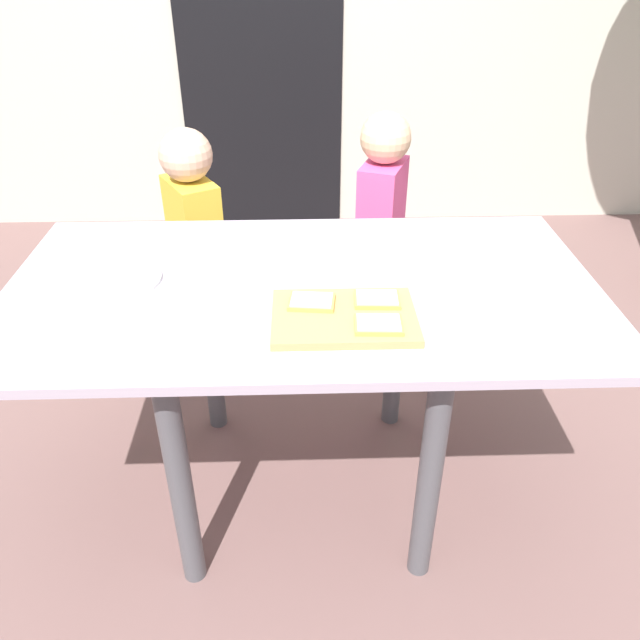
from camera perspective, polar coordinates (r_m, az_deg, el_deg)
ground_plane at (r=2.14m, az=-1.37°, el=-14.88°), size 16.00×16.00×0.00m
house_wall_back at (r=3.77m, az=-2.13°, el=27.02°), size 8.00×0.20×2.42m
house_door at (r=3.70m, az=-5.59°, el=23.53°), size 0.90×0.02×2.00m
dining_table at (r=1.71m, az=-1.66°, el=0.12°), size 1.57×0.85×0.76m
cutting_board at (r=1.49m, az=2.13°, el=0.24°), size 0.35×0.25×0.02m
pizza_slice_far_right at (r=1.54m, az=5.15°, el=1.90°), size 0.12×0.09×0.01m
pizza_slice_far_left at (r=1.52m, az=-0.85°, el=1.69°), size 0.12×0.09×0.01m
pizza_slice_near_right at (r=1.44m, az=5.29°, el=-0.40°), size 0.12×0.09×0.01m
plate_white_left at (r=1.75m, az=-18.19°, el=3.50°), size 0.24×0.24×0.01m
child_left at (r=2.40m, az=-11.38°, el=7.45°), size 0.24×0.28×0.98m
child_right at (r=2.47m, az=5.54°, el=8.92°), size 0.22×0.27×1.01m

